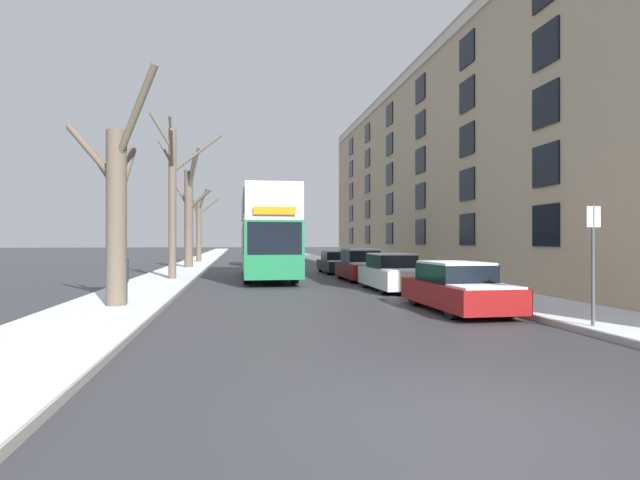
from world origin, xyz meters
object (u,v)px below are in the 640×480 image
bare_tree_left_2 (189,214)px  street_sign_post (593,260)px  bare_tree_left_1 (173,195)px  parked_car_1 (392,273)px  parked_car_0 (457,288)px  bare_tree_left_0 (116,207)px  bare_tree_left_3 (199,228)px  parked_car_2 (361,266)px  oncoming_van (256,250)px  double_decker_bus (267,230)px  parked_car_3 (337,263)px  pedestrian_left_sidewalk (122,277)px

bare_tree_left_2 → street_sign_post: bare_tree_left_2 is taller
bare_tree_left_1 → parked_car_1: (9.06, -5.81, -3.47)m
parked_car_0 → street_sign_post: 3.98m
bare_tree_left_0 → street_sign_post: bearing=-26.2°
bare_tree_left_3 → parked_car_0: 33.41m
parked_car_2 → oncoming_van: oncoming_van is taller
double_decker_bus → parked_car_2: (4.49, -2.09, -1.79)m
bare_tree_left_3 → parked_car_3: bare_tree_left_3 is taller
bare_tree_left_1 → street_sign_post: size_ratio=2.95×
bare_tree_left_3 → parked_car_3: size_ratio=1.48×
parked_car_2 → parked_car_3: bearing=90.0°
bare_tree_left_3 → oncoming_van: (4.81, -4.09, -1.87)m
parked_car_2 → pedestrian_left_sidewalk: size_ratio=2.52×
bare_tree_left_1 → bare_tree_left_3: bearing=90.7°
bare_tree_left_3 → street_sign_post: 37.21m
parked_car_3 → parked_car_0: bearing=-90.0°
bare_tree_left_2 → bare_tree_left_1: bearing=-88.8°
parked_car_0 → parked_car_2: bearing=90.0°
bare_tree_left_1 → street_sign_post: 18.69m
parked_car_0 → parked_car_3: 16.86m
bare_tree_left_2 → bare_tree_left_3: bearing=90.1°
parked_car_2 → oncoming_van: bearing=104.8°
parked_car_0 → bare_tree_left_3: bearing=106.2°
parked_car_3 → pedestrian_left_sidewalk: 17.58m
bare_tree_left_1 → parked_car_1: bare_tree_left_1 is taller
bare_tree_left_3 → bare_tree_left_2: bearing=-89.9°
bare_tree_left_3 → street_sign_post: (10.66, -35.62, -1.59)m
bare_tree_left_1 → pedestrian_left_sidewalk: bearing=-91.2°
bare_tree_left_2 → parked_car_2: bearing=-51.0°
bare_tree_left_2 → oncoming_van: 7.74m
double_decker_bus → pedestrian_left_sidewalk: (-4.78, -11.10, -1.60)m
bare_tree_left_2 → parked_car_0: size_ratio=1.86×
bare_tree_left_0 → pedestrian_left_sidewalk: bearing=67.5°
parked_car_0 → oncoming_van: oncoming_van is taller
parked_car_1 → parked_car_2: bearing=90.0°
bare_tree_left_3 → parked_car_2: 23.15m
oncoming_van → parked_car_2: bearing=-75.2°
parked_car_1 → parked_car_2: parked_car_2 is taller
double_decker_bus → parked_car_0: 13.90m
bare_tree_left_3 → double_decker_bus: 19.58m
bare_tree_left_1 → oncoming_van: bearing=74.3°
bare_tree_left_0 → street_sign_post: size_ratio=2.43×
parked_car_3 → oncoming_van: (-4.49, 11.04, 0.63)m
oncoming_van → bare_tree_left_0: bearing=-100.5°
bare_tree_left_3 → parked_car_3: bearing=-58.4°
bare_tree_left_1 → double_decker_bus: bearing=16.5°
bare_tree_left_1 → oncoming_van: 17.11m
parked_car_2 → parked_car_3: parked_car_2 is taller
pedestrian_left_sidewalk → street_sign_post: size_ratio=0.62×
parked_car_3 → street_sign_post: size_ratio=1.63×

